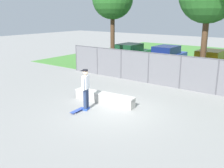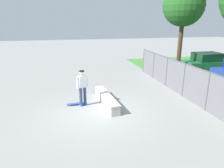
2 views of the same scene
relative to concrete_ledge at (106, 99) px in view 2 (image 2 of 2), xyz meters
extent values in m
plane|color=gray|center=(0.90, -0.54, -0.25)|extent=(80.00, 80.00, 0.00)
cube|color=#A8A59E|center=(0.00, 0.00, -0.03)|extent=(3.17, 0.68, 0.44)
cube|color=beige|center=(0.00, 0.00, 0.22)|extent=(3.21, 0.73, 0.06)
cube|color=#2647A5|center=(-0.07, -1.31, -0.20)|extent=(0.28, 0.18, 0.10)
cube|color=#2647A5|center=(-0.13, -1.10, -0.20)|extent=(0.28, 0.18, 0.10)
cylinder|color=navy|center=(-0.04, -1.30, 0.29)|extent=(0.15, 0.15, 0.88)
cylinder|color=navy|center=(-0.11, -1.09, 0.29)|extent=(0.15, 0.15, 0.88)
cube|color=silver|center=(-0.07, -1.19, 1.03)|extent=(0.33, 0.43, 0.60)
cylinder|color=silver|center=(0.00, -1.43, 1.01)|extent=(0.10, 0.10, 0.58)
cylinder|color=silver|center=(-0.15, -0.96, 1.01)|extent=(0.10, 0.10, 0.58)
sphere|color=beige|center=(-0.07, -1.19, 1.46)|extent=(0.22, 0.22, 0.22)
cylinder|color=black|center=(-0.07, -1.19, 1.56)|extent=(0.23, 0.23, 0.06)
cube|color=black|center=(-0.20, -1.23, 1.53)|extent=(0.18, 0.23, 0.02)
cube|color=#334CB2|center=(-0.20, -1.62, -0.18)|extent=(0.26, 0.81, 0.02)
cube|color=#B2B2B7|center=(-0.22, -1.35, -0.19)|extent=(0.14, 0.07, 0.02)
cube|color=#B2B2B7|center=(-0.18, -1.89, -0.19)|extent=(0.14, 0.07, 0.02)
cylinder|color=silver|center=(-0.14, -1.34, -0.23)|extent=(0.03, 0.06, 0.05)
cylinder|color=silver|center=(-0.31, -1.35, -0.23)|extent=(0.03, 0.06, 0.05)
cylinder|color=silver|center=(-0.10, -1.88, -0.23)|extent=(0.03, 0.06, 0.05)
cylinder|color=silver|center=(-0.27, -1.89, -0.23)|extent=(0.03, 0.06, 0.05)
cylinder|color=#4C4C51|center=(-6.20, 4.50, 0.71)|extent=(0.07, 0.07, 1.93)
cylinder|color=#4C4C51|center=(-4.17, 4.50, 0.71)|extent=(0.07, 0.07, 1.93)
cylinder|color=#4C4C51|center=(-2.14, 4.50, 0.71)|extent=(0.07, 0.07, 1.93)
cylinder|color=#4C4C51|center=(-0.11, 4.50, 0.71)|extent=(0.07, 0.07, 1.93)
cylinder|color=#4C4C51|center=(1.91, 4.50, 0.71)|extent=(0.07, 0.07, 1.93)
cylinder|color=#4C4C51|center=(0.90, 4.50, 1.64)|extent=(14.19, 0.05, 0.05)
cube|color=slate|center=(0.90, 4.50, 0.71)|extent=(14.19, 0.01, 1.93)
cylinder|color=#47301E|center=(-4.47, 6.69, 1.80)|extent=(0.32, 0.32, 4.10)
sphere|color=#21561E|center=(-4.47, 6.69, 4.97)|extent=(3.01, 3.01, 3.01)
cube|color=#1E6638|center=(-4.72, 9.63, 0.42)|extent=(1.85, 4.22, 0.70)
cube|color=#10381E|center=(-4.73, 9.48, 1.09)|extent=(1.63, 2.12, 0.64)
cylinder|color=black|center=(-5.61, 10.94, 0.07)|extent=(0.23, 0.64, 0.64)
cylinder|color=black|center=(-5.64, 8.34, 0.07)|extent=(0.23, 0.64, 0.64)
cylinder|color=black|center=(-3.84, 8.32, 0.07)|extent=(0.23, 0.64, 0.64)
cylinder|color=black|center=(-2.42, 8.77, 0.07)|extent=(0.23, 0.64, 0.64)
camera|label=1|loc=(7.33, -9.20, 3.91)|focal=41.46mm
camera|label=2|loc=(9.77, -1.99, 3.91)|focal=32.94mm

